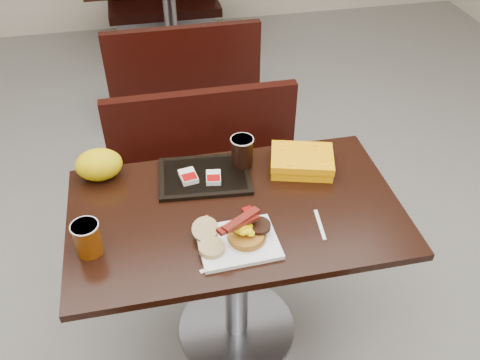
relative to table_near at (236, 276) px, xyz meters
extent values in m
cube|color=gray|center=(0.00, 0.00, -0.38)|extent=(6.00, 7.00, 0.01)
cube|color=white|center=(-0.03, -0.17, 0.38)|extent=(0.27, 0.22, 0.02)
cylinder|color=#9A5D19|center=(0.01, -0.16, 0.40)|extent=(0.17, 0.17, 0.03)
cylinder|color=black|center=(0.05, -0.15, 0.42)|extent=(0.10, 0.10, 0.01)
ellipsoid|color=#FFEF05|center=(-0.02, -0.16, 0.44)|extent=(0.11, 0.10, 0.05)
cylinder|color=tan|center=(-0.12, -0.19, 0.40)|extent=(0.10, 0.10, 0.02)
cylinder|color=tan|center=(-0.13, -0.12, 0.41)|extent=(0.11, 0.11, 0.05)
cylinder|color=#944305|center=(-0.51, -0.10, 0.43)|extent=(0.09, 0.09, 0.12)
cube|color=white|center=(0.27, -0.14, 0.38)|extent=(0.03, 0.15, 0.00)
cube|color=#C15E08|center=(-0.12, -0.05, 0.38)|extent=(0.06, 0.05, 0.01)
cube|color=#8C0504|center=(0.04, -0.02, 0.38)|extent=(0.04, 0.03, 0.01)
cube|color=black|center=(-0.08, 0.20, 0.38)|extent=(0.37, 0.28, 0.02)
cube|color=silver|center=(-0.15, 0.19, 0.40)|extent=(0.07, 0.09, 0.02)
cube|color=silver|center=(-0.05, 0.16, 0.40)|extent=(0.07, 0.08, 0.02)
cylinder|color=black|center=(0.07, 0.24, 0.45)|extent=(0.11, 0.11, 0.12)
cube|color=#FB9D04|center=(0.30, 0.18, 0.41)|extent=(0.28, 0.24, 0.07)
ellipsoid|color=#FFE708|center=(-0.48, 0.28, 0.44)|extent=(0.19, 0.15, 0.12)
camera|label=1|loc=(-0.26, -1.34, 1.65)|focal=38.56mm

